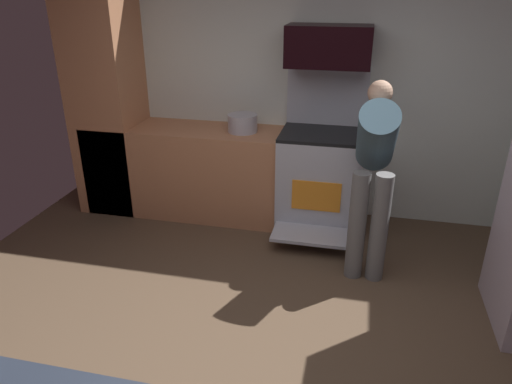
# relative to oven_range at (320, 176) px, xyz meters

# --- Properties ---
(ground_plane) EXTENTS (5.20, 4.80, 0.02)m
(ground_plane) POSITION_rel_oven_range_xyz_m (-0.25, -1.97, -0.52)
(ground_plane) COLOR brown
(wall_back) EXTENTS (5.20, 0.12, 2.60)m
(wall_back) POSITION_rel_oven_range_xyz_m (-0.25, 0.37, 0.79)
(wall_back) COLOR silver
(wall_back) RESTS_ON ground
(lower_cabinet_run) EXTENTS (2.40, 0.60, 0.90)m
(lower_cabinet_run) POSITION_rel_oven_range_xyz_m (-1.15, 0.01, -0.06)
(lower_cabinet_run) COLOR #BB7B54
(lower_cabinet_run) RESTS_ON ground
(cabinet_column) EXTENTS (0.60, 0.60, 2.10)m
(cabinet_column) POSITION_rel_oven_range_xyz_m (-2.15, 0.01, 0.54)
(cabinet_column) COLOR #BB7B54
(cabinet_column) RESTS_ON ground
(oven_range) EXTENTS (0.76, 0.98, 1.52)m
(oven_range) POSITION_rel_oven_range_xyz_m (0.00, 0.00, 0.00)
(oven_range) COLOR #B7BBC9
(oven_range) RESTS_ON ground
(microwave) EXTENTS (0.74, 0.38, 0.36)m
(microwave) POSITION_rel_oven_range_xyz_m (0.00, 0.09, 1.19)
(microwave) COLOR black
(microwave) RESTS_ON oven_range
(person_cook) EXTENTS (0.31, 0.70, 1.51)m
(person_cook) POSITION_rel_oven_range_xyz_m (0.46, -0.67, 0.40)
(person_cook) COLOR slate
(person_cook) RESTS_ON ground
(stock_pot) EXTENTS (0.28, 0.28, 0.17)m
(stock_pot) POSITION_rel_oven_range_xyz_m (-0.76, 0.01, 0.47)
(stock_pot) COLOR #B4B3BF
(stock_pot) RESTS_ON lower_cabinet_run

